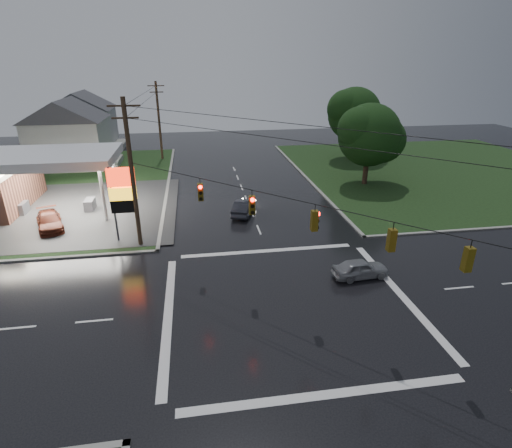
{
  "coord_description": "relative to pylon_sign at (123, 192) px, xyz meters",
  "views": [
    {
      "loc": [
        -4.99,
        -19.36,
        13.43
      ],
      "look_at": [
        -1.15,
        5.21,
        3.0
      ],
      "focal_mm": 28.0,
      "sensor_mm": 36.0,
      "label": 1
    }
  ],
  "objects": [
    {
      "name": "ground",
      "position": [
        10.5,
        -10.5,
        -4.01
      ],
      "size": [
        120.0,
        120.0,
        0.0
      ],
      "primitive_type": "plane",
      "color": "black",
      "rests_on": "ground"
    },
    {
      "name": "grass_nw",
      "position": [
        -15.5,
        15.5,
        -3.97
      ],
      "size": [
        36.0,
        36.0,
        0.08
      ],
      "primitive_type": "cube",
      "color": "black",
      "rests_on": "ground"
    },
    {
      "name": "grass_ne",
      "position": [
        36.5,
        15.5,
        -3.97
      ],
      "size": [
        36.0,
        36.0,
        0.08
      ],
      "primitive_type": "cube",
      "color": "black",
      "rests_on": "ground"
    },
    {
      "name": "pylon_sign",
      "position": [
        0.0,
        0.0,
        0.0
      ],
      "size": [
        2.0,
        0.35,
        6.0
      ],
      "color": "#59595E",
      "rests_on": "ground"
    },
    {
      "name": "utility_pole_nw",
      "position": [
        1.0,
        -1.0,
        1.71
      ],
      "size": [
        2.2,
        0.32,
        11.0
      ],
      "color": "#382619",
      "rests_on": "ground"
    },
    {
      "name": "utility_pole_n",
      "position": [
        1.0,
        27.5,
        1.46
      ],
      "size": [
        2.2,
        0.32,
        10.5
      ],
      "color": "#382619",
      "rests_on": "ground"
    },
    {
      "name": "traffic_signals",
      "position": [
        10.52,
        -10.52,
        2.47
      ],
      "size": [
        26.87,
        26.87,
        1.47
      ],
      "color": "black",
      "rests_on": "ground"
    },
    {
      "name": "house_near",
      "position": [
        -10.45,
        25.5,
        0.39
      ],
      "size": [
        11.05,
        8.48,
        8.6
      ],
      "color": "silver",
      "rests_on": "ground"
    },
    {
      "name": "house_far",
      "position": [
        -11.45,
        37.5,
        0.39
      ],
      "size": [
        11.05,
        8.48,
        8.6
      ],
      "color": "silver",
      "rests_on": "ground"
    },
    {
      "name": "tree_ne_near",
      "position": [
        24.64,
        11.49,
        1.55
      ],
      "size": [
        7.99,
        6.8,
        8.98
      ],
      "color": "black",
      "rests_on": "ground"
    },
    {
      "name": "tree_ne_far",
      "position": [
        27.65,
        23.49,
        2.17
      ],
      "size": [
        8.46,
        7.2,
        9.8
      ],
      "color": "black",
      "rests_on": "ground"
    },
    {
      "name": "car_north",
      "position": [
        9.7,
        4.33,
        -3.32
      ],
      "size": [
        2.79,
        4.42,
        1.38
      ],
      "primitive_type": "imported",
      "rotation": [
        0.0,
        0.0,
        2.8
      ],
      "color": "#22232B",
      "rests_on": "ground"
    },
    {
      "name": "car_crossing",
      "position": [
        15.82,
        -8.23,
        -3.38
      ],
      "size": [
        3.79,
        1.76,
        1.26
      ],
      "primitive_type": "imported",
      "rotation": [
        0.0,
        0.0,
        1.65
      ],
      "color": "gray",
      "rests_on": "ground"
    },
    {
      "name": "car_pump",
      "position": [
        -6.89,
        3.5,
        -3.33
      ],
      "size": [
        3.45,
        5.03,
        1.35
      ],
      "primitive_type": "imported",
      "rotation": [
        0.0,
        0.0,
        0.37
      ],
      "color": "#5E2315",
      "rests_on": "ground"
    }
  ]
}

